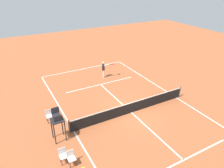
{
  "coord_description": "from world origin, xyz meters",
  "views": [
    {
      "loc": [
        8.17,
        11.71,
        9.82
      ],
      "look_at": [
        -0.3,
        -3.81,
        0.8
      ],
      "focal_mm": 34.16,
      "sensor_mm": 36.0,
      "label": 1
    }
  ],
  "objects_px": {
    "tennis_ball": "(122,80)",
    "courtside_chair_near": "(63,155)",
    "umpire_chair": "(57,119)",
    "player_serving": "(104,68)",
    "courtside_chair_mid": "(49,115)",
    "courtside_chair_far": "(71,157)"
  },
  "relations": [
    {
      "from": "tennis_ball",
      "to": "courtside_chair_near",
      "type": "bearing_deg",
      "value": 41.95
    },
    {
      "from": "player_serving",
      "to": "courtside_chair_mid",
      "type": "xyz_separation_m",
      "value": [
        7.09,
        5.0,
        -0.55
      ]
    },
    {
      "from": "player_serving",
      "to": "courtside_chair_near",
      "type": "height_order",
      "value": "player_serving"
    },
    {
      "from": "courtside_chair_mid",
      "to": "tennis_ball",
      "type": "bearing_deg",
      "value": -157.52
    },
    {
      "from": "courtside_chair_mid",
      "to": "courtside_chair_far",
      "type": "height_order",
      "value": "same"
    },
    {
      "from": "player_serving",
      "to": "courtside_chair_far",
      "type": "bearing_deg",
      "value": -31.12
    },
    {
      "from": "tennis_ball",
      "to": "courtside_chair_near",
      "type": "distance_m",
      "value": 11.72
    },
    {
      "from": "courtside_chair_mid",
      "to": "courtside_chair_far",
      "type": "xyz_separation_m",
      "value": [
        -0.1,
        4.74,
        0.0
      ]
    },
    {
      "from": "courtside_chair_mid",
      "to": "courtside_chair_near",
      "type": "bearing_deg",
      "value": 86.54
    },
    {
      "from": "umpire_chair",
      "to": "courtside_chair_mid",
      "type": "relative_size",
      "value": 2.54
    },
    {
      "from": "player_serving",
      "to": "courtside_chair_mid",
      "type": "height_order",
      "value": "player_serving"
    },
    {
      "from": "player_serving",
      "to": "tennis_ball",
      "type": "bearing_deg",
      "value": 46.59
    },
    {
      "from": "tennis_ball",
      "to": "courtside_chair_mid",
      "type": "bearing_deg",
      "value": 22.48
    },
    {
      "from": "player_serving",
      "to": "courtside_chair_far",
      "type": "relative_size",
      "value": 1.91
    },
    {
      "from": "player_serving",
      "to": "tennis_ball",
      "type": "relative_size",
      "value": 26.63
    },
    {
      "from": "umpire_chair",
      "to": "player_serving",
      "type": "bearing_deg",
      "value": -133.87
    },
    {
      "from": "courtside_chair_far",
      "to": "tennis_ball",
      "type": "bearing_deg",
      "value": -135.39
    },
    {
      "from": "courtside_chair_mid",
      "to": "player_serving",
      "type": "bearing_deg",
      "value": -144.83
    },
    {
      "from": "umpire_chair",
      "to": "courtside_chair_near",
      "type": "relative_size",
      "value": 2.54
    },
    {
      "from": "tennis_ball",
      "to": "player_serving",
      "type": "bearing_deg",
      "value": -47.97
    },
    {
      "from": "player_serving",
      "to": "courtside_chair_near",
      "type": "xyz_separation_m",
      "value": [
        7.36,
        9.33,
        -0.55
      ]
    },
    {
      "from": "player_serving",
      "to": "courtside_chair_mid",
      "type": "bearing_deg",
      "value": -50.27
    }
  ]
}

